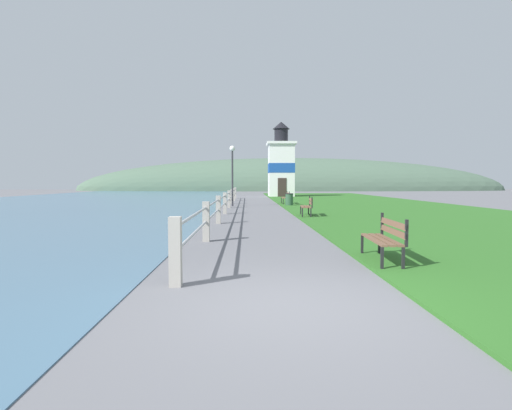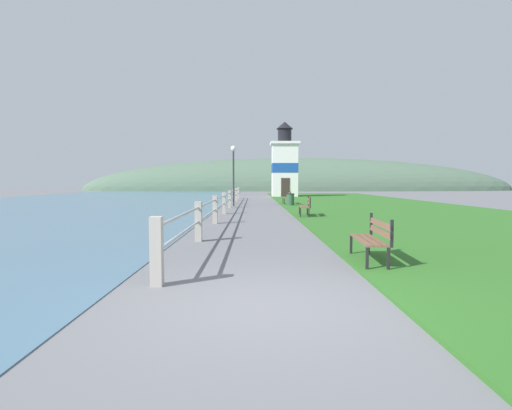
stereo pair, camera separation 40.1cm
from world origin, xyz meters
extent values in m
plane|color=slate|center=(0.00, 0.00, 0.00)|extent=(160.00, 160.00, 0.00)
cube|color=#2D6623|center=(7.71, 19.56, 0.03)|extent=(12.00, 58.67, 0.06)
cube|color=#476B84|center=(-14.21, 19.56, 0.01)|extent=(24.00, 93.88, 0.01)
cube|color=#A8A399|center=(-1.61, 1.00, 0.54)|extent=(0.18, 0.18, 1.07)
cube|color=#A8A399|center=(-1.61, 5.61, 0.54)|extent=(0.18, 0.18, 1.07)
cube|color=#A8A399|center=(-1.61, 10.21, 0.54)|extent=(0.18, 0.18, 1.07)
cube|color=#A8A399|center=(-1.61, 14.82, 0.54)|extent=(0.18, 0.18, 1.07)
cube|color=#A8A399|center=(-1.61, 19.43, 0.54)|extent=(0.18, 0.18, 1.07)
cube|color=#A8A399|center=(-1.61, 24.04, 0.54)|extent=(0.18, 0.18, 1.07)
cube|color=#A8A399|center=(-1.61, 28.64, 0.54)|extent=(0.18, 0.18, 1.07)
cube|color=#A8A399|center=(-1.61, 33.25, 0.54)|extent=(0.18, 0.18, 1.07)
cylinder|color=#B2B2B7|center=(-1.61, 17.12, 0.91)|extent=(0.06, 32.25, 0.06)
cylinder|color=#B2B2B7|center=(-1.61, 17.12, 0.54)|extent=(0.06, 32.25, 0.06)
cube|color=brown|center=(1.96, 2.66, 0.47)|extent=(0.21, 1.61, 0.04)
cube|color=brown|center=(2.11, 2.65, 0.47)|extent=(0.21, 1.61, 0.04)
cube|color=brown|center=(2.26, 2.65, 0.47)|extent=(0.21, 1.61, 0.04)
cube|color=brown|center=(2.34, 2.64, 0.79)|extent=(0.15, 1.60, 0.11)
cube|color=brown|center=(2.34, 2.64, 0.63)|extent=(0.15, 1.60, 0.11)
cube|color=black|center=(1.88, 1.89, 0.23)|extent=(0.05, 0.05, 0.45)
cube|color=black|center=(1.97, 3.44, 0.23)|extent=(0.05, 0.05, 0.45)
cube|color=black|center=(2.25, 1.87, 0.23)|extent=(0.05, 0.05, 0.45)
cube|color=black|center=(2.34, 3.42, 0.23)|extent=(0.05, 0.05, 0.45)
cube|color=black|center=(2.30, 1.86, 0.70)|extent=(0.05, 0.05, 0.49)
cube|color=black|center=(2.39, 3.42, 0.70)|extent=(0.05, 0.05, 0.49)
cube|color=brown|center=(2.02, 13.05, 0.47)|extent=(0.25, 1.61, 0.04)
cube|color=brown|center=(2.16, 13.04, 0.47)|extent=(0.25, 1.61, 0.04)
cube|color=brown|center=(2.31, 13.03, 0.47)|extent=(0.25, 1.61, 0.04)
cube|color=brown|center=(2.40, 13.02, 0.79)|extent=(0.19, 1.60, 0.11)
cube|color=brown|center=(2.40, 13.02, 0.63)|extent=(0.19, 1.60, 0.11)
cube|color=black|center=(1.91, 12.28, 0.23)|extent=(0.05, 0.05, 0.45)
cube|color=black|center=(2.05, 13.83, 0.23)|extent=(0.05, 0.05, 0.45)
cube|color=black|center=(2.28, 12.25, 0.23)|extent=(0.05, 0.05, 0.45)
cube|color=black|center=(2.42, 13.80, 0.23)|extent=(0.05, 0.05, 0.45)
cube|color=black|center=(2.33, 12.25, 0.70)|extent=(0.05, 0.05, 0.49)
cube|color=black|center=(2.47, 13.80, 0.70)|extent=(0.05, 0.05, 0.49)
cube|color=brown|center=(2.04, 23.18, 0.47)|extent=(0.13, 1.75, 0.04)
cube|color=brown|center=(2.19, 23.18, 0.47)|extent=(0.13, 1.75, 0.04)
cube|color=brown|center=(2.33, 23.18, 0.47)|extent=(0.13, 1.75, 0.04)
cube|color=brown|center=(2.42, 23.18, 0.79)|extent=(0.07, 1.75, 0.11)
cube|color=brown|center=(2.42, 23.18, 0.63)|extent=(0.07, 1.75, 0.11)
cube|color=black|center=(1.99, 22.33, 0.23)|extent=(0.05, 0.05, 0.45)
cube|color=black|center=(2.01, 24.03, 0.23)|extent=(0.05, 0.05, 0.45)
cube|color=black|center=(2.36, 22.32, 0.23)|extent=(0.05, 0.05, 0.45)
cube|color=black|center=(2.38, 24.03, 0.23)|extent=(0.05, 0.05, 0.45)
cube|color=black|center=(2.41, 22.32, 0.70)|extent=(0.05, 0.05, 0.49)
cube|color=black|center=(2.43, 24.03, 0.70)|extent=(0.05, 0.05, 0.49)
cube|color=white|center=(3.16, 37.66, 2.78)|extent=(2.65, 2.65, 5.55)
cube|color=#194799|center=(3.16, 37.66, 3.05)|extent=(2.69, 2.69, 1.00)
cube|color=white|center=(3.16, 37.66, 5.68)|extent=(3.05, 3.05, 0.25)
cylinder|color=black|center=(3.16, 37.66, 6.50)|extent=(1.46, 1.46, 1.40)
cone|color=black|center=(3.16, 37.66, 7.59)|extent=(1.82, 1.82, 0.77)
cube|color=#332823|center=(3.16, 36.32, 1.00)|extent=(0.90, 0.06, 2.00)
cylinder|color=#2D5138|center=(2.28, 21.17, 0.40)|extent=(0.50, 0.50, 0.80)
cylinder|color=black|center=(2.28, 21.17, 0.82)|extent=(0.54, 0.54, 0.04)
cylinder|color=#333338|center=(-1.46, 21.19, 1.80)|extent=(0.12, 0.12, 3.60)
sphere|color=white|center=(-1.46, 21.19, 3.78)|extent=(0.36, 0.36, 0.36)
ellipsoid|color=#4C6651|center=(8.00, 69.12, 0.00)|extent=(80.00, 16.00, 12.00)
camera|label=1|loc=(-0.52, -5.06, 1.60)|focal=28.00mm
camera|label=2|loc=(-0.12, -5.07, 1.60)|focal=28.00mm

